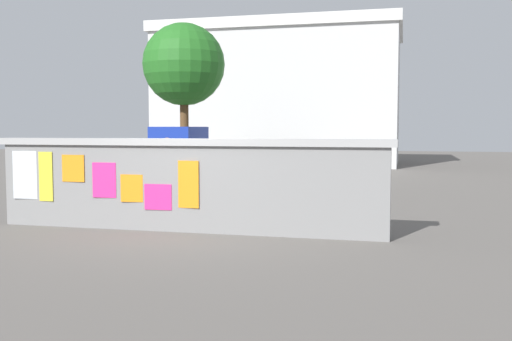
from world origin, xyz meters
name	(u,v)px	position (x,y,z in m)	size (l,w,h in m)	color
ground	(279,187)	(0.00, 8.00, 0.00)	(60.00, 60.00, 0.00)	#605B56
poster_wall	(184,184)	(-0.01, 0.00, 0.84)	(7.25, 0.42, 1.63)	gray
auto_rickshaw_truck	(212,161)	(-1.46, 5.85, 0.90)	(3.65, 1.64, 1.85)	black
motorcycle	(279,191)	(1.13, 2.63, 0.46)	(1.90, 0.56, 0.87)	black
bicycle_near	(118,194)	(-2.33, 1.97, 0.36)	(1.66, 0.57, 0.95)	black
person_walking	(167,169)	(-0.97, 1.52, 0.99)	(0.43, 0.43, 1.62)	#338CBF
tree_roadside	(184,65)	(-3.94, 10.12, 4.05)	(2.92, 2.92, 5.54)	brown
building_background	(282,96)	(-2.49, 20.25, 3.50)	(12.08, 7.24, 6.97)	silver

